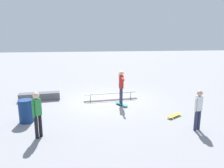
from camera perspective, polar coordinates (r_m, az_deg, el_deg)
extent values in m
plane|color=gray|center=(11.85, -0.65, -4.32)|extent=(60.00, 60.00, 0.00)
cube|color=black|center=(11.98, -0.27, -4.09)|extent=(2.90, 0.57, 0.01)
cylinder|color=#B7B7BC|center=(12.20, 4.73, -2.92)|extent=(0.04, 0.04, 0.38)
cylinder|color=#B7B7BC|center=(11.74, -5.48, -3.58)|extent=(0.04, 0.04, 0.38)
cylinder|color=#B7B7BC|center=(11.87, -0.28, -2.38)|extent=(2.72, 0.36, 0.05)
cube|color=#595960|center=(12.57, -17.85, -3.01)|extent=(2.13, 0.75, 0.39)
cylinder|color=#2D3351|center=(11.17, 2.23, -3.08)|extent=(0.13, 0.13, 0.87)
cylinder|color=#2D3351|center=(11.01, 2.38, -3.33)|extent=(0.13, 0.13, 0.87)
cube|color=red|center=(10.91, 2.34, 0.55)|extent=(0.20, 0.23, 0.62)
sphere|color=tan|center=(10.82, 2.36, 2.76)|extent=(0.24, 0.24, 0.24)
cylinder|color=red|center=(11.25, 2.02, 2.17)|extent=(0.08, 0.58, 0.08)
cylinder|color=red|center=(10.47, 2.71, 1.33)|extent=(0.08, 0.58, 0.08)
cube|color=teal|center=(11.13, 2.36, -5.06)|extent=(0.57, 0.79, 0.02)
cylinder|color=white|center=(11.01, 3.71, -5.57)|extent=(0.05, 0.06, 0.05)
cylinder|color=white|center=(10.88, 2.78, -5.80)|extent=(0.05, 0.06, 0.05)
cylinder|color=white|center=(11.41, 1.96, -4.87)|extent=(0.05, 0.06, 0.05)
cylinder|color=white|center=(11.28, 1.04, -5.08)|extent=(0.05, 0.06, 0.05)
cylinder|color=black|center=(8.16, -18.60, -10.29)|extent=(0.17, 0.17, 0.81)
cylinder|color=black|center=(8.24, -17.69, -9.97)|extent=(0.17, 0.17, 0.81)
cube|color=#2D8C42|center=(7.96, -18.50, -5.53)|extent=(0.28, 0.28, 0.58)
sphere|color=beige|center=(7.84, -18.71, -2.77)|extent=(0.22, 0.22, 0.22)
cylinder|color=#2D8C42|center=(7.90, -19.30, -6.13)|extent=(0.11, 0.11, 0.54)
cylinder|color=#2D8C42|center=(8.05, -17.65, -5.63)|extent=(0.11, 0.11, 0.54)
cylinder|color=#2D3351|center=(8.87, 20.42, -8.67)|extent=(0.14, 0.14, 0.77)
cylinder|color=#2D3351|center=(8.97, 21.15, -8.49)|extent=(0.14, 0.14, 0.77)
cube|color=white|center=(8.71, 21.14, -4.57)|extent=(0.24, 0.22, 0.54)
sphere|color=tan|center=(8.61, 21.34, -2.19)|extent=(0.21, 0.21, 0.21)
cylinder|color=white|center=(8.64, 20.45, -5.01)|extent=(0.09, 0.09, 0.51)
cylinder|color=white|center=(8.82, 21.76, -4.76)|extent=(0.09, 0.09, 0.51)
cube|color=yellow|center=(10.02, 15.52, -7.65)|extent=(0.78, 0.61, 0.02)
cylinder|color=white|center=(10.31, 15.84, -7.38)|extent=(0.06, 0.05, 0.05)
cylinder|color=white|center=(10.20, 16.91, -7.69)|extent=(0.06, 0.05, 0.05)
cylinder|color=white|center=(9.89, 14.04, -8.17)|extent=(0.06, 0.05, 0.05)
cylinder|color=white|center=(9.77, 15.14, -8.50)|extent=(0.06, 0.05, 0.05)
cylinder|color=navy|center=(9.67, -20.97, -6.41)|extent=(0.55, 0.55, 0.93)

